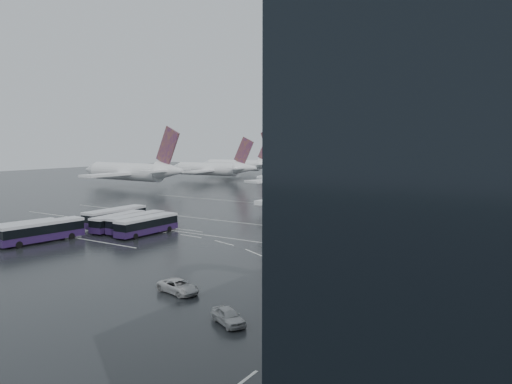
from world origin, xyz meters
The scene contains 26 objects.
ground centered at (0.00, 0.00, 0.00)m, with size 420.00×420.00×0.00m, color black.
lane_marking_near centered at (0.00, -2.00, 0.01)m, with size 120.00×0.25×0.01m, color white.
lane_marking_mid centered at (0.00, 12.00, 0.01)m, with size 120.00×0.25×0.01m, color white.
lane_marking_far centered at (0.00, 40.00, 0.01)m, with size 120.00×0.25×0.01m, color white.
bus_bay_line_south centered at (-24.00, -16.00, 0.01)m, with size 28.00×0.25×0.01m, color white.
bus_bay_line_north centered at (-24.00, 0.00, 0.01)m, with size 28.00×0.25×0.01m, color white.
airliner_main centered at (3.70, 34.36, 5.19)m, with size 60.61×52.37×20.72m.
airliner_gate_b centered at (3.27, 81.21, 4.74)m, with size 54.60×48.78×18.95m.
airliner_gate_c centered at (11.86, 135.11, 4.42)m, with size 49.41×44.88×17.67m.
jet_remote_west centered at (-83.49, 52.00, 5.43)m, with size 48.06×38.63×21.05m.
jet_remote_mid centered at (-79.33, 91.57, 4.58)m, with size 40.84×32.98×17.76m.
jet_remote_far centered at (-89.43, 124.35, 4.52)m, with size 40.17×32.50×17.50m.
bus_row_near_a centered at (-27.94, -4.40, 1.87)m, with size 3.75×13.92×3.40m.
bus_row_near_b centered at (-24.12, -7.06, 1.64)m, with size 4.26×12.40×2.99m.
bus_row_near_c centered at (-20.49, -6.00, 1.71)m, with size 3.67×12.77×3.10m.
bus_row_near_d centered at (-16.56, -7.19, 1.74)m, with size 3.20×12.89×3.17m.
bus_row_far_a centered at (-30.01, -22.84, 1.70)m, with size 4.51×12.83×3.09m.
bus_row_far_b centered at (-26.01, -21.36, 1.87)m, with size 4.44×14.04×3.40m.
van_curve_a centered at (10.75, -29.40, 0.73)m, with size 2.43×5.26×1.46m, color beige.
van_curve_b centered at (20.73, -33.82, 0.74)m, with size 1.75×4.35×1.48m, color beige.
floodlight_mast centered at (-2.21, 13.62, 19.38)m, with size 2.36×2.36×30.81m.
gse_cart_belly_a centered at (23.23, 23.25, 0.52)m, with size 1.91×1.13×1.04m, color #AEAC17.
gse_cart_belly_b centered at (25.98, 33.52, 0.59)m, with size 2.17×1.28×1.19m, color slate.
gse_cart_belly_c centered at (4.52, 14.72, 0.65)m, with size 2.37×1.40×1.29m, color #AEAC17.
gse_cart_belly_d centered at (33.99, 20.10, 0.52)m, with size 1.91×1.13×1.04m, color slate.
gse_cart_belly_e centered at (15.20, 32.67, 0.63)m, with size 2.31×1.37×1.26m, color #AEAC17.
Camera 1 is at (46.63, -68.84, 16.57)m, focal length 35.00 mm.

